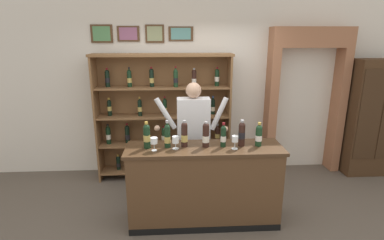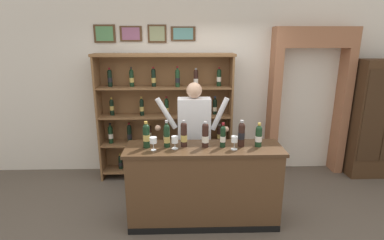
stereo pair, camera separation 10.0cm
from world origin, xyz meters
TOP-DOWN VIEW (x-y plane):
  - ground_plane at (0.00, 0.00)m, footprint 14.00×14.00m
  - back_wall at (-0.00, 1.69)m, footprint 12.00×0.19m
  - wine_shelf at (-0.44, 1.35)m, footprint 2.16×0.37m
  - archway_doorway at (1.93, 1.56)m, footprint 1.30×0.45m
  - side_cabinet at (3.02, 1.25)m, footprint 0.80×0.39m
  - tasting_counter at (0.09, -0.00)m, footprint 1.88×0.54m
  - shopkeeper at (-0.00, 0.60)m, footprint 1.02×0.22m
  - tasting_bottle_super_tuscan at (-0.59, 0.01)m, footprint 0.08×0.08m
  - tasting_bottle_brunello at (-0.35, 0.02)m, footprint 0.07×0.07m
  - tasting_bottle_riserva at (-0.14, 0.03)m, footprint 0.08×0.08m
  - tasting_bottle_bianco at (0.11, 0.01)m, footprint 0.08×0.08m
  - tasting_bottle_chianti at (0.32, 0.00)m, footprint 0.07×0.07m
  - tasting_bottle_rosso at (0.54, 0.02)m, footprint 0.08×0.08m
  - tasting_bottle_prosecco at (0.75, 0.01)m, footprint 0.08×0.08m
  - wine_glass_left at (-0.25, -0.04)m, footprint 0.08×0.08m
  - wine_glass_spare at (-0.50, -0.08)m, footprint 0.08×0.08m
  - wine_glass_center at (0.44, -0.09)m, footprint 0.07×0.07m

SIDE VIEW (x-z plane):
  - ground_plane at x=0.00m, z-range -0.02..0.00m
  - tasting_counter at x=0.09m, z-range 0.00..1.00m
  - side_cabinet at x=3.02m, z-range 0.00..1.94m
  - shopkeeper at x=0.00m, z-range 0.21..1.90m
  - wine_shelf at x=-0.44m, z-range 0.07..2.09m
  - wine_glass_left at x=-0.25m, z-range 1.03..1.18m
  - wine_glass_center at x=0.44m, z-range 1.04..1.20m
  - wine_glass_spare at x=-0.50m, z-range 1.04..1.20m
  - tasting_bottle_prosecco at x=0.75m, z-range 0.99..1.29m
  - tasting_bottle_chianti at x=0.32m, z-range 0.99..1.29m
  - tasting_bottle_brunello at x=-0.35m, z-range 0.99..1.31m
  - tasting_bottle_bianco at x=0.11m, z-range 1.00..1.31m
  - tasting_bottle_riserva at x=-0.14m, z-range 1.00..1.32m
  - tasting_bottle_super_tuscan at x=-0.59m, z-range 1.00..1.32m
  - tasting_bottle_rosso at x=0.54m, z-range 1.00..1.32m
  - archway_doorway at x=1.93m, z-range 0.18..2.61m
  - back_wall at x=0.00m, z-range 0.00..3.40m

